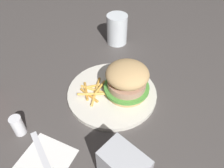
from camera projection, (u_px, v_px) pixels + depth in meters
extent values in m
plane|color=#47423F|center=(101.00, 95.00, 0.62)|extent=(1.60, 1.60, 0.00)
cylinder|color=silver|center=(112.00, 93.00, 0.62)|extent=(0.25, 0.25, 0.01)
cylinder|color=tan|center=(126.00, 90.00, 0.61)|extent=(0.12, 0.12, 0.01)
cylinder|color=#4C9338|center=(127.00, 87.00, 0.61)|extent=(0.13, 0.13, 0.01)
cylinder|color=tan|center=(127.00, 84.00, 0.60)|extent=(0.10, 0.10, 0.02)
ellipsoid|color=tan|center=(127.00, 74.00, 0.57)|extent=(0.12, 0.12, 0.05)
cylinder|color=gold|center=(86.00, 91.00, 0.62)|extent=(0.04, 0.06, 0.01)
cylinder|color=#E5B251|center=(94.00, 96.00, 0.60)|extent=(0.02, 0.07, 0.01)
cylinder|color=gold|center=(97.00, 86.00, 0.63)|extent=(0.02, 0.07, 0.01)
cylinder|color=gold|center=(92.00, 86.00, 0.63)|extent=(0.04, 0.03, 0.01)
cylinder|color=gold|center=(89.00, 95.00, 0.60)|extent=(0.07, 0.03, 0.01)
cylinder|color=#E5B251|center=(93.00, 94.00, 0.60)|extent=(0.08, 0.04, 0.01)
cylinder|color=gold|center=(99.00, 88.00, 0.62)|extent=(0.01, 0.06, 0.01)
cylinder|color=#E5B251|center=(94.00, 90.00, 0.62)|extent=(0.08, 0.01, 0.01)
cube|color=white|center=(45.00, 161.00, 0.48)|extent=(0.12, 0.12, 0.00)
cube|color=silver|center=(40.00, 150.00, 0.50)|extent=(0.09, 0.08, 0.00)
cylinder|color=silver|center=(117.00, 29.00, 0.78)|extent=(0.07, 0.07, 0.11)
cylinder|color=silver|center=(117.00, 32.00, 0.79)|extent=(0.07, 0.07, 0.08)
cylinder|color=white|center=(18.00, 126.00, 0.52)|extent=(0.03, 0.03, 0.06)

